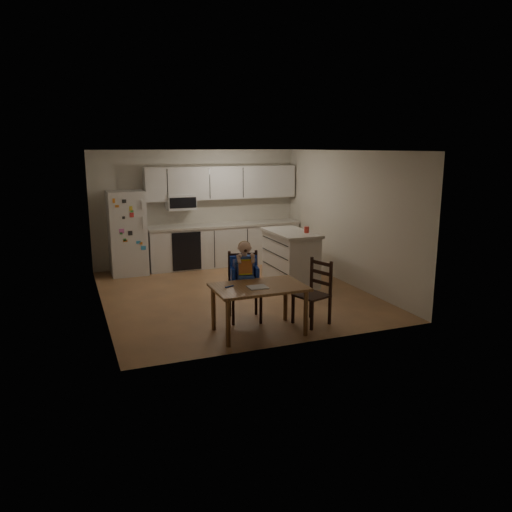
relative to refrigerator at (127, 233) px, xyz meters
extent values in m
cube|color=#866140|center=(1.55, -2.15, -0.85)|extent=(4.50, 5.00, 0.01)
cube|color=beige|center=(1.55, 0.35, 0.40)|extent=(4.50, 0.02, 2.50)
cube|color=beige|center=(-0.70, -2.15, 0.40)|extent=(0.02, 5.00, 2.50)
cube|color=beige|center=(3.80, -2.15, 0.40)|extent=(0.02, 5.00, 2.50)
cube|color=white|center=(1.55, -2.15, 1.65)|extent=(4.50, 5.00, 0.01)
cube|color=silver|center=(0.00, 0.00, 0.00)|extent=(0.72, 0.70, 1.70)
cube|color=silver|center=(2.08, 0.05, -0.42)|extent=(3.34, 0.60, 0.86)
cube|color=beige|center=(2.08, 0.04, 0.04)|extent=(3.37, 0.62, 0.05)
cube|color=black|center=(1.16, -0.26, -0.42)|extent=(0.60, 0.02, 0.80)
cube|color=silver|center=(2.08, 0.18, 0.95)|extent=(3.34, 0.34, 0.70)
cube|color=silver|center=(1.16, 0.15, 0.57)|extent=(0.60, 0.38, 0.33)
cube|color=silver|center=(2.80, -1.84, -0.38)|extent=(0.64, 1.29, 0.95)
cube|color=beige|center=(2.80, -1.84, 0.12)|extent=(0.71, 1.35, 0.05)
cylinder|color=red|center=(3.00, -2.09, 0.21)|extent=(0.09, 0.09, 0.11)
cube|color=brown|center=(1.26, -4.08, -0.19)|extent=(1.27, 0.82, 0.04)
cylinder|color=brown|center=(0.70, -4.41, -0.53)|extent=(0.06, 0.06, 0.64)
cylinder|color=brown|center=(0.70, -3.74, -0.53)|extent=(0.06, 0.06, 0.64)
cylinder|color=brown|center=(1.83, -4.41, -0.53)|extent=(0.06, 0.06, 0.64)
cylinder|color=brown|center=(1.83, -3.74, -0.53)|extent=(0.06, 0.06, 0.64)
cube|color=silver|center=(1.22, -4.14, -0.16)|extent=(0.26, 0.23, 0.01)
cylinder|color=#193BB3|center=(0.85, -3.99, -0.16)|extent=(0.12, 0.06, 0.02)
cube|color=black|center=(1.26, -3.51, -0.38)|extent=(0.53, 0.53, 0.03)
cube|color=black|center=(1.02, -3.67, -0.62)|extent=(0.04, 0.04, 0.45)
cube|color=black|center=(1.10, -3.27, -0.62)|extent=(0.04, 0.04, 0.45)
cube|color=black|center=(1.42, -3.75, -0.62)|extent=(0.04, 0.04, 0.45)
cube|color=black|center=(1.50, -3.35, -0.62)|extent=(0.04, 0.04, 0.45)
cube|color=black|center=(1.30, -3.31, -0.09)|extent=(0.45, 0.13, 0.54)
cube|color=#193BB3|center=(1.26, -3.51, -0.31)|extent=(0.47, 0.44, 0.11)
cube|color=#193BB3|center=(1.29, -3.36, -0.07)|extent=(0.42, 0.14, 0.37)
cube|color=#5562DA|center=(1.26, -3.53, -0.25)|extent=(0.37, 0.33, 0.02)
cube|color=#3250AF|center=(1.27, -3.50, 0.00)|extent=(0.26, 0.20, 0.28)
cube|color=orange|center=(1.25, -3.57, -0.01)|extent=(0.20, 0.05, 0.22)
sphere|color=beige|center=(1.26, -3.51, 0.26)|extent=(0.22, 0.22, 0.18)
ellipsoid|color=olive|center=(1.26, -3.51, 0.28)|extent=(0.21, 0.20, 0.15)
cube|color=black|center=(2.11, -4.03, -0.41)|extent=(0.53, 0.53, 0.03)
cube|color=black|center=(1.87, -3.91, -0.64)|extent=(0.04, 0.04, 0.42)
cube|color=black|center=(2.23, -3.79, -0.64)|extent=(0.04, 0.04, 0.42)
cube|color=black|center=(1.99, -4.27, -0.64)|extent=(0.04, 0.04, 0.42)
cube|color=black|center=(2.35, -4.15, -0.64)|extent=(0.04, 0.04, 0.42)
cube|color=black|center=(2.29, -3.97, -0.15)|extent=(0.17, 0.41, 0.50)
camera|label=1|loc=(-1.18, -10.25, 1.71)|focal=35.00mm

